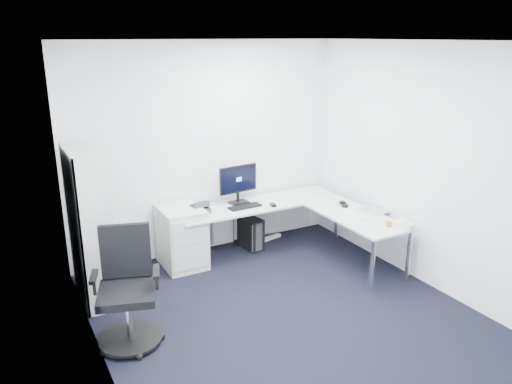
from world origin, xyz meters
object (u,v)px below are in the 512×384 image
bookshelf (90,226)px  monitor (239,184)px  l_desk (271,234)px  task_chair (126,291)px  laptop (374,202)px

bookshelf → monitor: size_ratio=3.08×
l_desk → task_chair: 2.31m
l_desk → laptop: (1.11, -0.64, 0.45)m
bookshelf → laptop: size_ratio=4.87×
monitor → laptop: bearing=-44.2°
task_chair → bookshelf: bearing=113.0°
bookshelf → monitor: bookshelf is taller
bookshelf → laptop: (3.28, -0.69, -0.05)m
l_desk → laptop: 1.35m
l_desk → bookshelf: (-2.17, 0.05, 0.50)m
task_chair → laptop: 3.21m
task_chair → laptop: task_chair is taller
l_desk → monitor: monitor is taller
task_chair → monitor: monitor is taller
task_chair → monitor: (1.85, 1.42, 0.37)m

